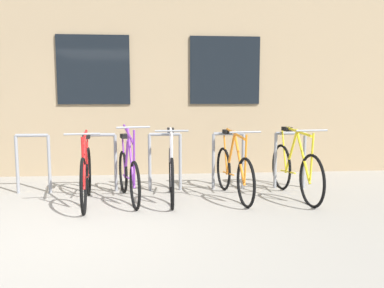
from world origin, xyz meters
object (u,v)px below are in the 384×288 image
object	(u,v)px
bicycle_orange	(234,171)
bicycle_yellow	(295,170)
bicycle_purple	(129,174)
bicycle_white	(171,172)
bicycle_red	(86,175)

from	to	relation	value
bicycle_orange	bicycle_yellow	xyz separation A→B (m)	(0.90, -0.06, 0.02)
bicycle_orange	bicycle_purple	bearing A→B (deg)	-179.19
bicycle_orange	bicycle_purple	world-z (taller)	bicycle_purple
bicycle_yellow	bicycle_purple	distance (m)	2.43
bicycle_purple	bicycle_white	bearing A→B (deg)	-0.06
bicycle_white	bicycle_purple	bearing A→B (deg)	179.94
bicycle_red	bicycle_white	bearing A→B (deg)	5.95
bicycle_yellow	bicycle_purple	bearing A→B (deg)	179.12
bicycle_yellow	bicycle_white	xyz separation A→B (m)	(-1.82, 0.04, -0.01)
bicycle_red	bicycle_purple	distance (m)	0.59
bicycle_red	bicycle_purple	bearing A→B (deg)	12.20
bicycle_orange	bicycle_red	size ratio (longest dim) A/B	0.98
bicycle_orange	bicycle_red	world-z (taller)	bicycle_red
bicycle_orange	bicycle_red	bearing A→B (deg)	-176.04
bicycle_orange	bicycle_yellow	bearing A→B (deg)	-3.72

